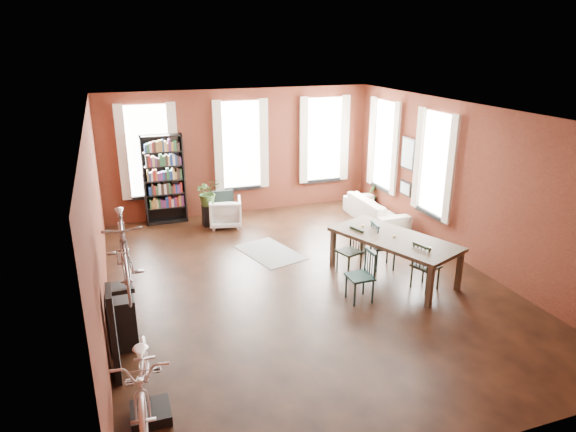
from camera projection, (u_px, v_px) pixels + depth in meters
name	position (u px, v px, depth m)	size (l,w,h in m)	color
room	(304.00, 164.00, 9.64)	(9.00, 9.04, 3.22)	black
dining_table	(393.00, 257.00, 9.79)	(1.11, 2.44, 0.83)	#46392A
dining_chair_a	(360.00, 276.00, 8.90)	(0.43, 0.43, 0.92)	#1B3C39
dining_chair_b	(349.00, 251.00, 10.01)	(0.40, 0.40, 0.87)	black
dining_chair_c	(426.00, 266.00, 9.34)	(0.42, 0.42, 0.91)	#1F2E1B
dining_chair_d	(383.00, 245.00, 10.19)	(0.44, 0.44, 0.96)	#1B393C
bookshelf	(164.00, 180.00, 12.55)	(1.00, 0.32, 2.20)	black
white_armchair	(225.00, 211.00, 12.50)	(0.75, 0.70, 0.77)	silver
cream_sofa	(376.00, 206.00, 12.82)	(2.08, 0.61, 0.81)	beige
striped_rug	(270.00, 252.00, 11.05)	(0.95, 1.52, 0.01)	black
bike_trainer	(151.00, 413.00, 6.22)	(0.47, 0.47, 0.14)	black
bike_wall_rack	(114.00, 334.00, 6.83)	(0.16, 0.60, 1.30)	black
console_table	(122.00, 316.00, 7.75)	(0.40, 0.80, 0.80)	black
plant_stand	(208.00, 215.00, 12.59)	(0.26, 0.26, 0.53)	black
plant_by_sofa	(371.00, 202.00, 13.93)	(0.42, 0.76, 0.34)	#306026
plant_small	(437.00, 259.00, 10.55)	(0.19, 0.37, 0.13)	#2B5722
bicycle_floor	(140.00, 345.00, 5.93)	(0.62, 0.93, 1.77)	silver
bicycle_hung	(121.00, 228.00, 6.42)	(0.47, 1.00, 1.66)	#A5A8AD
plant_on_stand	(208.00, 195.00, 12.39)	(0.60, 0.67, 0.52)	#345622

